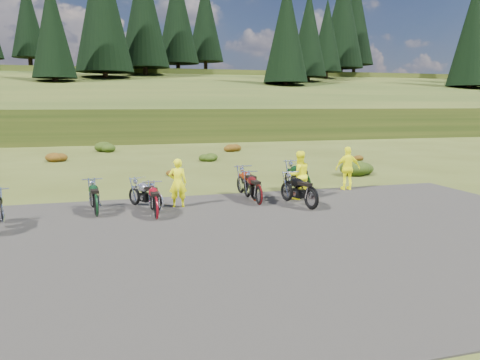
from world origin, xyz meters
name	(u,v)px	position (x,y,z in m)	size (l,w,h in m)	color
ground	(228,221)	(0.00, 0.00, 0.00)	(300.00, 300.00, 0.00)	#3D4617
gravel_pad	(248,240)	(0.00, -2.00, 0.00)	(20.00, 12.00, 0.04)	black
hill_slope	(132,131)	(0.00, 50.00, 0.00)	(300.00, 46.00, 3.00)	#283B13
hill_plateau	(119,118)	(0.00, 110.00, 0.00)	(300.00, 90.00, 9.17)	#283B13
conifer_20	(27,18)	(-15.00, 75.00, 17.65)	(5.72, 5.72, 15.00)	black
conifer_21	(52,28)	(-9.00, 50.00, 12.56)	(5.28, 5.28, 14.00)	black
conifer_22	(102,4)	(-3.00, 56.00, 16.77)	(7.92, 7.92, 20.00)	black
conifer_23	(143,10)	(3.00, 62.00, 17.47)	(7.48, 7.48, 19.00)	black
conifer_24	(177,14)	(9.00, 68.00, 18.16)	(7.04, 7.04, 18.00)	black
conifer_25	(205,19)	(15.00, 74.00, 18.66)	(6.60, 6.60, 17.00)	black
conifer_26	(286,30)	(21.00, 49.00, 13.37)	(6.16, 6.16, 16.00)	black
conifer_27	(309,33)	(27.00, 55.00, 14.06)	(5.72, 5.72, 15.00)	black
conifer_28	(327,35)	(33.00, 61.00, 14.76)	(5.28, 5.28, 14.00)	black
conifer_29	(343,17)	(39.00, 67.00, 18.97)	(7.92, 7.92, 20.00)	black
conifer_30	(356,21)	(45.00, 73.00, 19.66)	(7.48, 7.48, 19.00)	black
conifer_31	(474,32)	(51.00, 48.00, 14.18)	(7.04, 7.04, 18.00)	black
conifer_32	(477,35)	(57.00, 54.00, 14.87)	(6.60, 6.60, 17.00)	black
conifer_33	(479,37)	(63.00, 60.00, 15.56)	(6.16, 6.16, 16.00)	black
shrub_2	(56,155)	(-6.20, 16.60, 0.38)	(1.30, 1.30, 0.77)	#682C0D
shrub_3	(106,146)	(-3.30, 21.90, 0.46)	(1.56, 1.56, 0.92)	#22370D
shrub_4	(171,171)	(-0.40, 9.20, 0.23)	(0.77, 0.77, 0.45)	#682C0D
shrub_5	(208,156)	(2.50, 14.50, 0.31)	(1.03, 1.03, 0.61)	#22370D
shrub_6	(231,146)	(5.40, 19.80, 0.38)	(1.30, 1.30, 0.77)	#682C0D
shrub_7	(358,165)	(8.30, 7.10, 0.46)	(1.56, 1.56, 0.92)	#22370D
shrub_8	(355,157)	(11.20, 12.40, 0.23)	(0.77, 0.77, 0.45)	#682C0D
motorcycle_1	(157,220)	(-1.99, 0.72, 0.00)	(1.88, 0.63, 0.99)	maroon
motorcycle_2	(97,218)	(-3.68, 1.55, 0.00)	(1.94, 0.65, 1.02)	black
motorcycle_3	(157,213)	(-1.86, 1.71, 0.00)	(1.89, 0.63, 0.99)	silver
motorcycle_4	(259,206)	(1.52, 1.77, 0.00)	(1.95, 0.65, 1.02)	#420B0C
motorcycle_5	(311,210)	(2.91, 0.64, 0.00)	(2.11, 0.70, 1.10)	black
motorcycle_6	(254,202)	(1.59, 2.46, 0.00)	(2.13, 0.71, 1.12)	maroon
motorcycle_7	(305,196)	(3.69, 2.83, 0.00)	(2.29, 0.76, 1.20)	black
person_middle	(178,184)	(-1.12, 2.23, 0.80)	(0.58, 0.38, 1.60)	#FCFD0D
person_right_a	(299,176)	(3.19, 2.33, 0.86)	(0.84, 0.65, 1.72)	#FCFD0D
person_right_b	(348,169)	(5.78, 3.53, 0.85)	(1.00, 0.42, 1.70)	#FCFD0D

